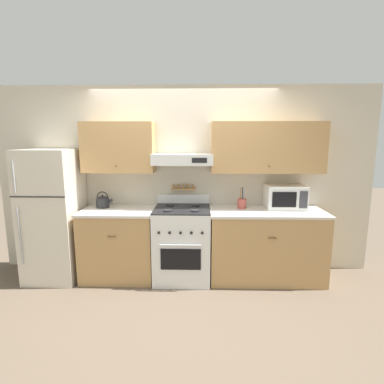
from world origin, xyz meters
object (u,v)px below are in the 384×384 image
(tea_kettle, at_px, (103,201))
(microwave, at_px, (285,197))
(utensil_crock, at_px, (242,203))
(stove_range, at_px, (182,243))
(refrigerator, at_px, (54,215))

(tea_kettle, bearing_deg, microwave, 0.42)
(tea_kettle, height_order, utensil_crock, utensil_crock)
(stove_range, xyz_separation_m, microwave, (1.36, 0.16, 0.60))
(stove_range, height_order, microwave, microwave)
(microwave, xyz_separation_m, utensil_crock, (-0.57, -0.02, -0.08))
(utensil_crock, bearing_deg, microwave, 1.78)
(stove_range, bearing_deg, microwave, 6.89)
(microwave, height_order, utensil_crock, microwave)
(stove_range, bearing_deg, utensil_crock, 10.54)
(stove_range, height_order, utensil_crock, utensil_crock)
(microwave, bearing_deg, refrigerator, -176.81)
(utensil_crock, bearing_deg, refrigerator, -176.48)
(tea_kettle, distance_m, utensil_crock, 1.87)
(refrigerator, relative_size, utensil_crock, 6.06)
(refrigerator, bearing_deg, utensil_crock, 3.52)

